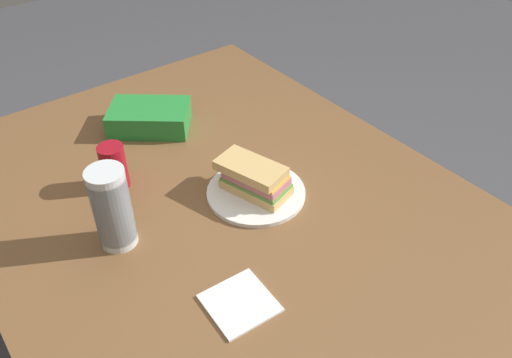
{
  "coord_description": "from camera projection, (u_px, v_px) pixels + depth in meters",
  "views": [
    {
      "loc": [
        -0.77,
        0.52,
        1.62
      ],
      "look_at": [
        0.02,
        -0.08,
        0.82
      ],
      "focal_mm": 36.14,
      "sensor_mm": 36.0,
      "label": 1
    }
  ],
  "objects": [
    {
      "name": "chip_bag",
      "position": [
        149.0,
        117.0,
        1.53
      ],
      "size": [
        0.26,
        0.27,
        0.07
      ],
      "primitive_type": "cube",
      "rotation": [
        0.0,
        0.0,
        0.89
      ],
      "color": "#268C38",
      "rests_on": "dining_table"
    },
    {
      "name": "paper_napkin",
      "position": [
        240.0,
        303.0,
        1.04
      ],
      "size": [
        0.14,
        0.14,
        0.01
      ],
      "primitive_type": "cube",
      "rotation": [
        0.0,
        0.0,
        6.22
      ],
      "color": "white",
      "rests_on": "dining_table"
    },
    {
      "name": "dining_table",
      "position": [
        236.0,
        237.0,
        1.31
      ],
      "size": [
        1.6,
        1.11,
        0.77
      ],
      "color": "brown",
      "rests_on": "ground_plane"
    },
    {
      "name": "sandwich",
      "position": [
        254.0,
        178.0,
        1.28
      ],
      "size": [
        0.2,
        0.14,
        0.08
      ],
      "color": "#DBB26B",
      "rests_on": "paper_plate"
    },
    {
      "name": "plastic_cup_stack",
      "position": [
        112.0,
        208.0,
        1.12
      ],
      "size": [
        0.08,
        0.08,
        0.2
      ],
      "color": "silver",
      "rests_on": "dining_table"
    },
    {
      "name": "paper_plate",
      "position": [
        256.0,
        192.0,
        1.31
      ],
      "size": [
        0.25,
        0.25,
        0.01
      ],
      "primitive_type": "cylinder",
      "color": "white",
      "rests_on": "dining_table"
    },
    {
      "name": "soda_can_red",
      "position": [
        114.0,
        167.0,
        1.3
      ],
      "size": [
        0.07,
        0.07,
        0.12
      ],
      "primitive_type": "cylinder",
      "color": "maroon",
      "rests_on": "dining_table"
    }
  ]
}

